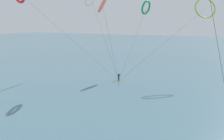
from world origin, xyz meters
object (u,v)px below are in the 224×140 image
at_px(kite_coral, 103,4).
at_px(kite_lime, 205,8).
at_px(kite_emerald, 146,8).
at_px(surfer_amber, 119,77).

height_order(kite_coral, kite_lime, kite_lime).
distance_m(kite_coral, kite_emerald, 13.76).
bearing_deg(surfer_amber, kite_emerald, 168.65).
distance_m(kite_coral, kite_lime, 21.66).
bearing_deg(kite_emerald, kite_coral, -2.35).
xyz_separation_m(kite_coral, kite_lime, (17.55, 12.69, -0.33)).
height_order(kite_lime, kite_emerald, kite_emerald).
xyz_separation_m(kite_coral, kite_emerald, (5.02, 12.81, 0.20)).
bearing_deg(kite_lime, kite_coral, -170.97).
distance_m(surfer_amber, kite_coral, 15.09).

